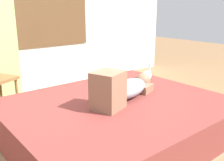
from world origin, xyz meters
The scene contains 5 objects.
ground_plane centered at (0.00, 0.00, 0.00)m, with size 16.00×16.00×0.00m, color olive.
back_wall_with_window centered at (0.02, 2.27, 1.45)m, with size 6.40×0.14×2.90m.
bed centered at (0.15, -0.03, 0.24)m, with size 2.08×1.76×0.48m.
person_lying centered at (0.24, -0.02, 0.59)m, with size 0.93×0.51×0.34m.
cat centered at (0.86, 0.27, 0.55)m, with size 0.32×0.23×0.21m.
Camera 1 is at (-1.38, -1.82, 1.36)m, focal length 41.85 mm.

